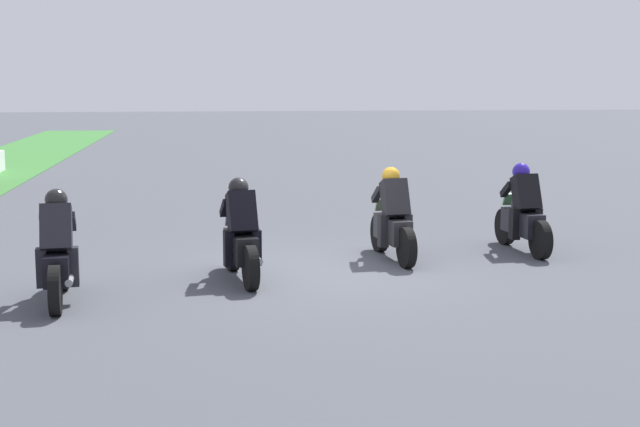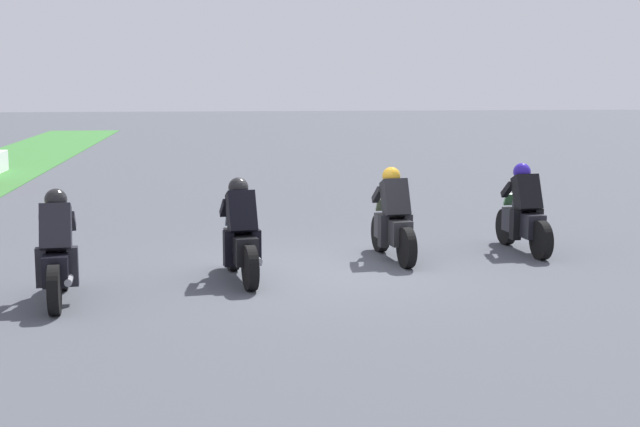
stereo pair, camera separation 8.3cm
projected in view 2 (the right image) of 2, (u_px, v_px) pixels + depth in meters
The scene contains 5 objects.
ground_plane at pixel (322, 271), 14.44m from camera, with size 120.00×120.00×0.00m, color #464A51.
rider_lane_a at pixel (524, 216), 15.89m from camera, with size 2.04×0.58×1.51m.
rider_lane_b at pixel (393, 222), 15.23m from camera, with size 2.04×0.59×1.51m.
rider_lane_c at pixel (241, 238), 13.72m from camera, with size 2.03×0.61×1.51m.
rider_lane_d at pixel (58, 256), 12.40m from camera, with size 2.04×0.56×1.51m.
Camera 2 is at (-14.06, 1.47, 3.03)m, focal length 52.57 mm.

